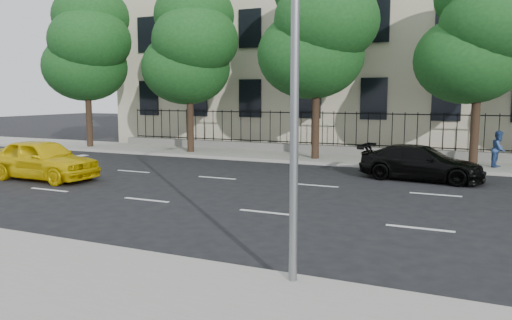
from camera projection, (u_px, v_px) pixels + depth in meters
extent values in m
plane|color=black|center=(224.00, 236.00, 11.35)|extent=(120.00, 120.00, 0.00)
cube|color=gray|center=(103.00, 297.00, 7.73)|extent=(60.00, 4.00, 0.15)
cube|color=gray|center=(360.00, 160.00, 24.01)|extent=(60.00, 4.00, 0.15)
cube|color=beige|center=(396.00, 1.00, 30.99)|extent=(34.00, 12.00, 18.00)
cube|color=slate|center=(367.00, 151.00, 25.51)|extent=(30.00, 0.50, 0.40)
cube|color=black|center=(368.00, 145.00, 25.47)|extent=(28.80, 0.05, 0.05)
cube|color=black|center=(368.00, 114.00, 25.26)|extent=(28.80, 0.05, 0.05)
cylinder|color=slate|center=(295.00, 32.00, 7.72)|extent=(0.14, 0.14, 8.00)
cylinder|color=#382619|center=(89.00, 120.00, 29.58)|extent=(0.36, 0.36, 3.15)
ellipsoid|color=#164219|center=(85.00, 67.00, 29.60)|extent=(4.94, 4.94, 4.06)
ellipsoid|color=#164219|center=(90.00, 41.00, 28.60)|extent=(4.68, 4.68, 3.85)
ellipsoid|color=#164219|center=(91.00, 17.00, 29.12)|extent=(4.42, 4.42, 3.64)
cylinder|color=#382619|center=(190.00, 124.00, 26.74)|extent=(0.36, 0.36, 2.97)
ellipsoid|color=#164219|center=(186.00, 68.00, 26.79)|extent=(4.75, 4.75, 3.90)
ellipsoid|color=#164219|center=(195.00, 40.00, 25.79)|extent=(4.50, 4.50, 3.70)
ellipsoid|color=#164219|center=(194.00, 15.00, 26.32)|extent=(4.25, 4.25, 3.50)
cylinder|color=#382619|center=(316.00, 124.00, 23.87)|extent=(0.36, 0.36, 3.32)
ellipsoid|color=#164219|center=(311.00, 55.00, 23.88)|extent=(5.13, 5.13, 4.21)
ellipsoid|color=#164219|center=(326.00, 21.00, 22.87)|extent=(4.86, 4.86, 4.00)
cylinder|color=#382619|center=(475.00, 131.00, 21.04)|extent=(0.36, 0.36, 3.08)
ellipsoid|color=#164219|center=(468.00, 60.00, 21.09)|extent=(4.56, 4.56, 3.74)
ellipsoid|color=#164219|center=(494.00, 25.00, 20.10)|extent=(4.32, 4.32, 3.55)
imported|color=yellow|center=(43.00, 159.00, 18.83)|extent=(4.58, 1.92, 1.55)
imported|color=black|center=(421.00, 163.00, 18.73)|extent=(4.71, 2.33, 1.32)
imported|color=#2D4984|center=(499.00, 149.00, 21.04)|extent=(0.79, 0.90, 1.55)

